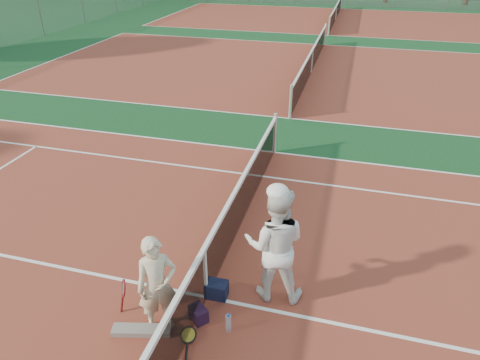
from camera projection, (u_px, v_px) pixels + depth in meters
name	position (u px, v px, depth m)	size (l,w,h in m)	color
ground	(207.00, 297.00, 6.86)	(130.00, 130.00, 0.00)	#103B1B
court_main	(207.00, 297.00, 6.86)	(23.77, 10.97, 0.01)	maroon
court_far_a	(311.00, 72.00, 18.16)	(23.77, 10.97, 0.01)	maroon
court_far_b	(335.00, 20.00, 29.46)	(23.77, 10.97, 0.01)	maroon
net_main	(205.00, 273.00, 6.61)	(0.10, 10.98, 1.02)	black
net_far_a	(312.00, 60.00, 17.91)	(0.10, 10.98, 1.02)	black
net_far_b	(336.00, 12.00, 29.21)	(0.10, 10.98, 1.02)	black
player_a	(157.00, 285.00, 5.98)	(0.58, 0.38, 1.58)	beige
player_b	(275.00, 245.00, 6.47)	(0.96, 0.74, 1.97)	white
racket_red	(125.00, 296.00, 6.48)	(0.15, 0.27, 0.59)	maroon
racket_black_held	(285.00, 286.00, 6.67)	(0.22, 0.27, 0.58)	black
racket_spare	(188.00, 336.00, 6.14)	(0.60, 0.27, 0.10)	black
sports_bag_navy	(216.00, 289.00, 6.82)	(0.35, 0.24, 0.28)	black
sports_bag_purple	(198.00, 314.00, 6.41)	(0.29, 0.20, 0.24)	black
net_cover_canvas	(142.00, 330.00, 6.23)	(0.86, 0.20, 0.09)	slate
water_bottle	(228.00, 323.00, 6.21)	(0.09, 0.09, 0.30)	silver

